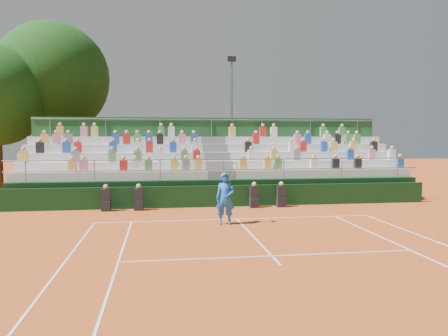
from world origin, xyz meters
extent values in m
plane|color=#BC4F1F|center=(0.00, 0.00, 0.00)|extent=(90.00, 90.00, 0.00)
cube|color=white|center=(0.00, 0.00, 0.01)|extent=(11.00, 0.06, 0.01)
cube|color=white|center=(0.00, -3.20, 0.01)|extent=(0.06, 6.40, 0.01)
cube|color=white|center=(0.00, -5.49, 0.01)|extent=(8.22, 0.06, 0.01)
cube|color=black|center=(0.00, 3.20, 0.50)|extent=(20.00, 0.15, 1.00)
cube|color=black|center=(-5.38, 2.75, 0.22)|extent=(0.40, 0.40, 0.44)
cube|color=black|center=(-5.38, 2.75, 0.70)|extent=(0.38, 0.25, 0.55)
sphere|color=tan|center=(-5.38, 2.75, 1.08)|extent=(0.22, 0.22, 0.22)
cube|color=black|center=(-3.96, 2.75, 0.22)|extent=(0.40, 0.40, 0.44)
cube|color=black|center=(-3.96, 2.75, 0.70)|extent=(0.38, 0.25, 0.55)
sphere|color=tan|center=(-3.96, 2.75, 1.08)|extent=(0.22, 0.22, 0.22)
cube|color=black|center=(1.30, 2.75, 0.22)|extent=(0.40, 0.40, 0.44)
cube|color=black|center=(1.30, 2.75, 0.70)|extent=(0.38, 0.25, 0.55)
sphere|color=tan|center=(1.30, 2.75, 1.08)|extent=(0.22, 0.22, 0.22)
cube|color=black|center=(2.60, 2.75, 0.22)|extent=(0.40, 0.40, 0.44)
cube|color=black|center=(2.60, 2.75, 0.70)|extent=(0.38, 0.25, 0.55)
sphere|color=tan|center=(2.60, 2.75, 1.08)|extent=(0.22, 0.22, 0.22)
cube|color=black|center=(0.00, 6.30, 0.60)|extent=(20.00, 5.20, 1.20)
cube|color=silver|center=(-5.35, 4.62, 1.41)|extent=(9.30, 0.85, 0.42)
cube|color=silver|center=(5.35, 4.62, 1.41)|extent=(9.30, 0.85, 0.42)
cube|color=slate|center=(0.00, 4.62, 1.41)|extent=(1.40, 0.85, 0.42)
cube|color=silver|center=(-5.35, 5.47, 1.83)|extent=(9.30, 0.85, 0.42)
cube|color=silver|center=(5.35, 5.47, 1.83)|extent=(9.30, 0.85, 0.42)
cube|color=slate|center=(0.00, 5.47, 1.83)|extent=(1.40, 0.85, 0.42)
cube|color=silver|center=(-5.35, 6.33, 2.25)|extent=(9.30, 0.85, 0.42)
cube|color=silver|center=(5.35, 6.33, 2.25)|extent=(9.30, 0.85, 0.42)
cube|color=slate|center=(0.00, 6.33, 2.25)|extent=(1.40, 0.85, 0.42)
cube|color=silver|center=(-5.35, 7.17, 2.67)|extent=(9.30, 0.85, 0.42)
cube|color=silver|center=(5.35, 7.17, 2.67)|extent=(9.30, 0.85, 0.42)
cube|color=slate|center=(0.00, 7.17, 2.67)|extent=(1.40, 0.85, 0.42)
cube|color=silver|center=(-5.35, 8.03, 3.09)|extent=(9.30, 0.85, 0.42)
cube|color=silver|center=(5.35, 8.03, 3.09)|extent=(9.30, 0.85, 0.42)
cube|color=slate|center=(0.00, 8.03, 3.09)|extent=(1.40, 0.85, 0.42)
cube|color=#1B4620|center=(0.00, 8.55, 2.20)|extent=(20.00, 0.12, 4.40)
cylinder|color=gray|center=(0.00, 3.75, 2.20)|extent=(20.00, 0.05, 0.05)
cylinder|color=gray|center=(0.00, 8.45, 4.30)|extent=(20.00, 0.05, 0.05)
cube|color=gold|center=(-7.11, 4.47, 1.90)|extent=(0.36, 0.24, 0.56)
cube|color=pink|center=(-6.59, 4.47, 1.90)|extent=(0.36, 0.24, 0.56)
cube|color=red|center=(-4.73, 4.47, 1.90)|extent=(0.36, 0.24, 0.56)
cube|color=silver|center=(-4.18, 4.47, 1.90)|extent=(0.36, 0.24, 0.56)
cube|color=#4C8C4C|center=(-3.55, 4.47, 1.90)|extent=(0.36, 0.24, 0.56)
cube|color=gold|center=(-2.32, 4.47, 1.90)|extent=(0.36, 0.24, 0.56)
cube|color=slate|center=(-1.74, 4.47, 1.90)|extent=(0.36, 0.24, 0.56)
cube|color=gold|center=(-1.13, 4.47, 1.90)|extent=(0.36, 0.24, 0.56)
cube|color=gold|center=(-9.53, 5.32, 2.32)|extent=(0.36, 0.24, 0.56)
cube|color=slate|center=(-7.11, 5.32, 2.32)|extent=(0.36, 0.24, 0.56)
cube|color=#4C8C4C|center=(-5.35, 5.32, 2.32)|extent=(0.36, 0.24, 0.56)
cube|color=#4C8C4C|center=(-4.10, 5.32, 2.32)|extent=(0.36, 0.24, 0.56)
cube|color=silver|center=(-2.98, 5.32, 2.32)|extent=(0.36, 0.24, 0.56)
cube|color=#4C8C4C|center=(-1.78, 5.32, 2.32)|extent=(0.36, 0.24, 0.56)
cube|color=red|center=(-1.15, 5.32, 2.32)|extent=(0.36, 0.24, 0.56)
cube|color=black|center=(-8.98, 6.17, 2.74)|extent=(0.36, 0.24, 0.56)
cube|color=#1E4CB2|center=(-7.71, 6.17, 2.74)|extent=(0.36, 0.24, 0.56)
cube|color=red|center=(-7.15, 6.17, 2.74)|extent=(0.36, 0.24, 0.56)
cube|color=#1E4CB2|center=(-5.39, 6.17, 2.74)|extent=(0.36, 0.24, 0.56)
cube|color=silver|center=(-4.12, 6.17, 2.74)|extent=(0.36, 0.24, 0.56)
cube|color=red|center=(-3.54, 6.17, 2.74)|extent=(0.36, 0.24, 0.56)
cube|color=#1E4CB2|center=(-2.31, 6.17, 2.74)|extent=(0.36, 0.24, 0.56)
cube|color=silver|center=(-1.15, 6.17, 2.74)|extent=(0.36, 0.24, 0.56)
cube|color=gold|center=(-8.96, 7.02, 3.16)|extent=(0.36, 0.24, 0.56)
cube|color=pink|center=(-8.37, 7.02, 3.16)|extent=(0.36, 0.24, 0.56)
cube|color=slate|center=(-7.76, 7.02, 3.16)|extent=(0.36, 0.24, 0.56)
cube|color=#1E4CB2|center=(-5.34, 7.02, 3.16)|extent=(0.36, 0.24, 0.56)
cube|color=red|center=(-4.76, 7.02, 3.16)|extent=(0.36, 0.24, 0.56)
cube|color=#4C8C4C|center=(-4.19, 7.02, 3.16)|extent=(0.36, 0.24, 0.56)
cube|color=#1E4CB2|center=(-3.58, 7.02, 3.16)|extent=(0.36, 0.24, 0.56)
cube|color=black|center=(-2.99, 7.02, 3.16)|extent=(0.36, 0.24, 0.56)
cube|color=pink|center=(-1.79, 7.02, 3.16)|extent=(0.36, 0.24, 0.56)
cube|color=#1E4CB2|center=(-1.15, 7.02, 3.16)|extent=(0.36, 0.24, 0.56)
cube|color=gold|center=(-8.35, 7.88, 3.58)|extent=(0.36, 0.24, 0.56)
cube|color=pink|center=(-7.10, 7.88, 3.58)|extent=(0.36, 0.24, 0.56)
cube|color=gold|center=(-6.54, 7.88, 3.58)|extent=(0.36, 0.24, 0.56)
cube|color=#4C8C4C|center=(-2.92, 7.88, 3.58)|extent=(0.36, 0.24, 0.56)
cube|color=silver|center=(-2.35, 7.88, 3.58)|extent=(0.36, 0.24, 0.56)
cube|color=gold|center=(1.10, 4.47, 1.90)|extent=(0.36, 0.24, 0.56)
cube|color=gold|center=(2.35, 4.47, 1.90)|extent=(0.36, 0.24, 0.56)
cube|color=#4C8C4C|center=(2.90, 4.47, 1.90)|extent=(0.36, 0.24, 0.56)
cube|color=silver|center=(4.80, 4.47, 1.90)|extent=(0.36, 0.24, 0.56)
cube|color=black|center=(5.97, 4.47, 1.90)|extent=(0.36, 0.24, 0.56)
cube|color=black|center=(7.18, 4.47, 1.90)|extent=(0.36, 0.24, 0.56)
cube|color=#1E4CB2|center=(9.54, 4.47, 1.90)|extent=(0.36, 0.24, 0.56)
cube|color=silver|center=(1.71, 5.32, 2.32)|extent=(0.36, 0.24, 0.56)
cube|color=gold|center=(2.92, 5.32, 2.32)|extent=(0.36, 0.24, 0.56)
cube|color=slate|center=(4.15, 5.32, 2.32)|extent=(0.36, 0.24, 0.56)
cube|color=#1E4CB2|center=(7.13, 5.32, 2.32)|extent=(0.36, 0.24, 0.56)
cube|color=pink|center=(8.38, 5.32, 2.32)|extent=(0.36, 0.24, 0.56)
cube|color=silver|center=(9.55, 5.32, 2.32)|extent=(0.36, 0.24, 0.56)
cube|color=black|center=(1.71, 6.17, 2.74)|extent=(0.36, 0.24, 0.56)
cube|color=silver|center=(4.17, 6.17, 2.74)|extent=(0.36, 0.24, 0.56)
cube|color=red|center=(4.79, 6.17, 2.74)|extent=(0.36, 0.24, 0.56)
cube|color=#1E4CB2|center=(5.98, 6.17, 2.74)|extent=(0.36, 0.24, 0.56)
cube|color=gold|center=(6.55, 6.17, 2.74)|extent=(0.36, 0.24, 0.56)
cube|color=gold|center=(7.71, 6.17, 2.74)|extent=(0.36, 0.24, 0.56)
cube|color=black|center=(8.93, 6.17, 2.74)|extent=(0.36, 0.24, 0.56)
cube|color=red|center=(2.33, 7.02, 3.16)|extent=(0.36, 0.24, 0.56)
cube|color=pink|center=(4.73, 7.02, 3.16)|extent=(0.36, 0.24, 0.56)
cube|color=#1E4CB2|center=(5.34, 7.02, 3.16)|extent=(0.36, 0.24, 0.56)
cube|color=silver|center=(6.51, 7.02, 3.16)|extent=(0.36, 0.24, 0.56)
cube|color=black|center=(7.13, 7.02, 3.16)|extent=(0.36, 0.24, 0.56)
cube|color=#4C8C4C|center=(7.78, 7.02, 3.16)|extent=(0.36, 0.24, 0.56)
cube|color=#4C8C4C|center=(8.31, 7.02, 3.16)|extent=(0.36, 0.24, 0.56)
cube|color=gold|center=(1.12, 7.88, 3.58)|extent=(0.36, 0.24, 0.56)
cube|color=red|center=(2.93, 7.88, 3.58)|extent=(0.36, 0.24, 0.56)
cube|color=silver|center=(3.58, 7.88, 3.58)|extent=(0.36, 0.24, 0.56)
cube|color=#4C8C4C|center=(6.60, 7.88, 3.58)|extent=(0.36, 0.24, 0.56)
cube|color=#4C8C4C|center=(7.76, 7.88, 3.58)|extent=(0.36, 0.24, 0.56)
imported|color=blue|center=(-0.61, -0.97, 0.97)|extent=(0.79, 0.60, 1.94)
cylinder|color=gray|center=(-0.36, -0.97, 1.85)|extent=(0.26, 0.03, 0.51)
cylinder|color=#E5D866|center=(-0.21, -0.97, 2.15)|extent=(0.26, 0.28, 0.14)
cylinder|color=#362513|center=(-10.13, 14.20, 2.10)|extent=(0.50, 0.50, 4.20)
sphere|color=#0F330E|center=(-10.13, 14.20, 7.22)|extent=(7.55, 7.55, 7.55)
cylinder|color=gray|center=(2.09, 13.93, 4.31)|extent=(0.16, 0.16, 8.62)
cube|color=black|center=(2.09, 13.93, 8.79)|extent=(0.60, 0.25, 0.35)
camera|label=1|loc=(-3.02, -16.92, 3.24)|focal=35.00mm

